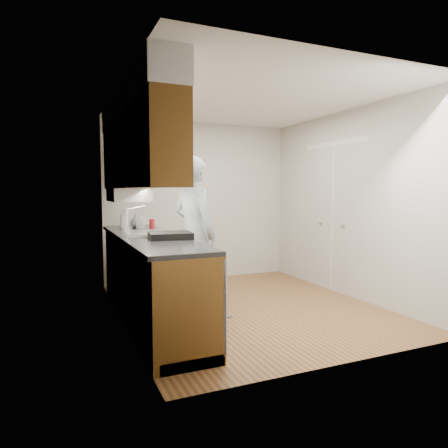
{
  "coord_description": "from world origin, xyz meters",
  "views": [
    {
      "loc": [
        -2.16,
        -4.28,
        1.42
      ],
      "look_at": [
        -0.21,
        0.25,
        1.01
      ],
      "focal_mm": 32.0,
      "sensor_mm": 36.0,
      "label": 1
    }
  ],
  "objects_px": {
    "soda_can": "(152,224)",
    "dish_rack": "(170,235)",
    "soap_bottle_b": "(141,221)",
    "soap_bottle_c": "(136,221)",
    "person": "(194,224)",
    "soap_bottle_a": "(123,220)"
  },
  "relations": [
    {
      "from": "soda_can",
      "to": "dish_rack",
      "type": "distance_m",
      "value": 1.15
    },
    {
      "from": "soap_bottle_b",
      "to": "dish_rack",
      "type": "bearing_deg",
      "value": -87.64
    },
    {
      "from": "soap_bottle_c",
      "to": "person",
      "type": "bearing_deg",
      "value": -60.04
    },
    {
      "from": "soap_bottle_b",
      "to": "dish_rack",
      "type": "xyz_separation_m",
      "value": [
        0.05,
        -1.22,
        -0.07
      ]
    },
    {
      "from": "person",
      "to": "soap_bottle_b",
      "type": "bearing_deg",
      "value": 13.13
    },
    {
      "from": "person",
      "to": "soap_bottle_a",
      "type": "bearing_deg",
      "value": 25.62
    },
    {
      "from": "dish_rack",
      "to": "person",
      "type": "bearing_deg",
      "value": 55.44
    },
    {
      "from": "soap_bottle_a",
      "to": "soap_bottle_c",
      "type": "distance_m",
      "value": 0.27
    },
    {
      "from": "person",
      "to": "soap_bottle_c",
      "type": "relative_size",
      "value": 10.99
    },
    {
      "from": "soap_bottle_a",
      "to": "soda_can",
      "type": "xyz_separation_m",
      "value": [
        0.35,
        -0.04,
        -0.06
      ]
    },
    {
      "from": "soap_bottle_c",
      "to": "soda_can",
      "type": "xyz_separation_m",
      "value": [
        0.16,
        -0.22,
        -0.03
      ]
    },
    {
      "from": "soap_bottle_b",
      "to": "soap_bottle_c",
      "type": "xyz_separation_m",
      "value": [
        -0.03,
        0.14,
        -0.01
      ]
    },
    {
      "from": "soap_bottle_a",
      "to": "soap_bottle_c",
      "type": "relative_size",
      "value": 1.29
    },
    {
      "from": "soda_can",
      "to": "soap_bottle_c",
      "type": "bearing_deg",
      "value": 126.51
    },
    {
      "from": "person",
      "to": "dish_rack",
      "type": "height_order",
      "value": "person"
    },
    {
      "from": "soap_bottle_c",
      "to": "soap_bottle_a",
      "type": "bearing_deg",
      "value": -136.38
    },
    {
      "from": "soap_bottle_c",
      "to": "soda_can",
      "type": "bearing_deg",
      "value": -53.49
    },
    {
      "from": "soap_bottle_a",
      "to": "soda_can",
      "type": "distance_m",
      "value": 0.36
    },
    {
      "from": "person",
      "to": "soap_bottle_c",
      "type": "distance_m",
      "value": 1.01
    },
    {
      "from": "dish_rack",
      "to": "soap_bottle_a",
      "type": "bearing_deg",
      "value": 109.74
    },
    {
      "from": "soap_bottle_a",
      "to": "soda_can",
      "type": "height_order",
      "value": "soap_bottle_a"
    },
    {
      "from": "soap_bottle_b",
      "to": "soap_bottle_c",
      "type": "height_order",
      "value": "soap_bottle_b"
    }
  ]
}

